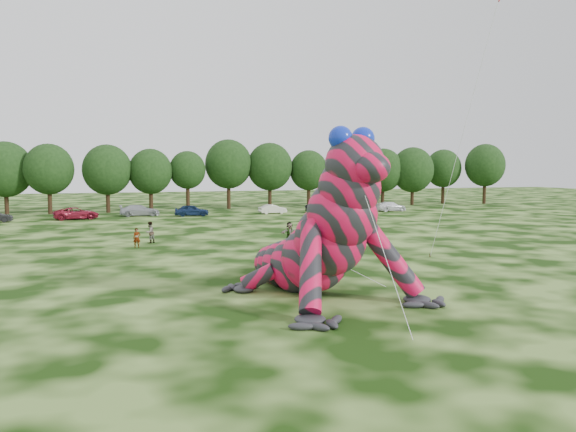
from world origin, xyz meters
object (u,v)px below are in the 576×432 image
Objects in this scene: inflatable_gecko at (301,212)px; tree_8 at (151,180)px; spectator_0 at (137,238)px; spectator_3 at (370,218)px; spectator_2 at (317,221)px; tree_6 at (49,179)px; tree_11 at (270,175)px; car_7 at (391,207)px; car_2 at (76,213)px; tree_9 at (188,181)px; spectator_5 at (290,233)px; tree_17 at (485,174)px; tree_7 at (107,179)px; car_3 at (140,210)px; flying_kite at (495,13)px; tree_14 at (383,177)px; tree_10 at (229,174)px; tree_5 at (6,178)px; car_5 at (273,209)px; tree_15 at (413,176)px; tree_16 at (443,176)px; tree_13 at (352,175)px; spectator_1 at (150,232)px; car_4 at (192,210)px; tree_12 at (309,179)px.

inflatable_gecko is 55.22m from tree_8.
spectator_3 is at bearing 15.51° from spectator_0.
spectator_2 is 20.35m from spectator_0.
tree_6 is at bearing -178.71° from tree_8.
car_7 is (14.84, -11.30, -4.36)m from tree_11.
car_2 is 30.58m from spectator_2.
tree_9 is 38.25m from spectator_0.
spectator_5 is 1.02× the size of spectator_3.
tree_11 is at bearing 177.70° from tree_17.
spectator_0 is (2.04, -36.44, -3.95)m from tree_7.
car_3 is 2.77× the size of spectator_3.
flying_kite is 9.81× the size of spectator_5.
tree_9 is at bearing -177.57° from tree_14.
tree_6 is at bearing -175.66° from tree_10.
tree_5 reaches higher than car_3.
tree_5 reaches higher than spectator_0.
tree_9 is at bearing -71.20° from spectator_3.
tree_6 is 25.03m from tree_10.
tree_5 is 36.17m from car_5.
spectator_0 is (15.09, -38.08, -4.11)m from tree_5.
tree_14 is 48.75m from car_2.
inflatable_gecko is 68.29m from tree_15.
car_2 reaches higher than car_5.
tree_17 is (38.16, -1.53, 0.11)m from tree_11.
spectator_5 is at bearing -135.44° from tree_16.
tree_9 is 11.03m from car_3.
spectator_5 is at bearing -160.37° from car_3.
tree_16 is at bearing 6.99° from tree_13.
tree_17 is (38.60, 51.31, -10.89)m from flying_kite.
tree_16 reaches higher than spectator_1.
spectator_2 is at bearing -53.70° from tree_7.
tree_8 is at bearing 179.67° from tree_17.
spectator_2 is at bearing -146.18° from tree_17.
tree_13 is 6.36× the size of spectator_2.
tree_11 reaches higher than spectator_0.
tree_17 is 2.34× the size of car_4.
tree_15 is 45.56m from car_3.
tree_8 is at bearing -4.39° from tree_5.
tree_16 is 46.91m from car_4.
tree_14 is 0.91× the size of tree_17.
tree_14 is at bearing -129.59° from spectator_3.
car_3 is at bearing 78.12° from car_5.
tree_5 is at bearing -179.73° from tree_10.
spectator_0 is at bearing -133.73° from tree_13.
tree_13 is at bearing -4.92° from tree_12.
tree_13 reaches higher than spectator_5.
tree_8 is at bearing -176.16° from tree_11.
tree_16 is at bearing -78.26° from car_3.
tree_13 reaches higher than spectator_3.
tree_5 is at bearing 179.38° from tree_15.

